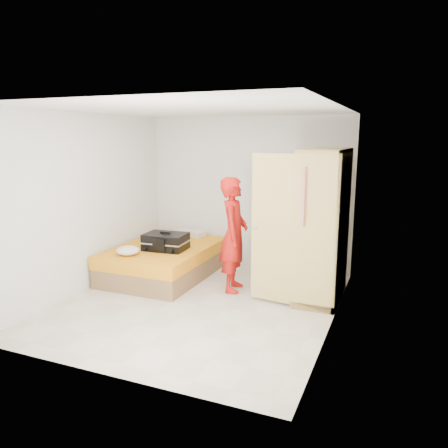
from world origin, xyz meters
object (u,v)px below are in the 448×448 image
at_px(bed, 164,261).
at_px(person, 234,235).
at_px(round_cushion, 128,251).
at_px(suitcase, 166,242).
at_px(wardrobe, 319,229).

xyz_separation_m(bed, person, (1.30, -0.19, 0.60)).
bearing_deg(round_cushion, suitcase, 53.33).
distance_m(bed, person, 1.44).
height_order(suitcase, round_cushion, suitcase).
relative_size(bed, round_cushion, 5.75).
bearing_deg(suitcase, bed, 123.67).
bearing_deg(wardrobe, person, -172.76).
xyz_separation_m(wardrobe, round_cushion, (-2.74, -0.63, -0.43)).
xyz_separation_m(wardrobe, person, (-1.20, -0.15, -0.15)).
relative_size(bed, suitcase, 2.90).
bearing_deg(round_cushion, wardrobe, 13.01).
bearing_deg(suitcase, wardrobe, -0.61).
bearing_deg(suitcase, person, -4.74).
bearing_deg(bed, person, -8.41).
distance_m(wardrobe, round_cushion, 2.84).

